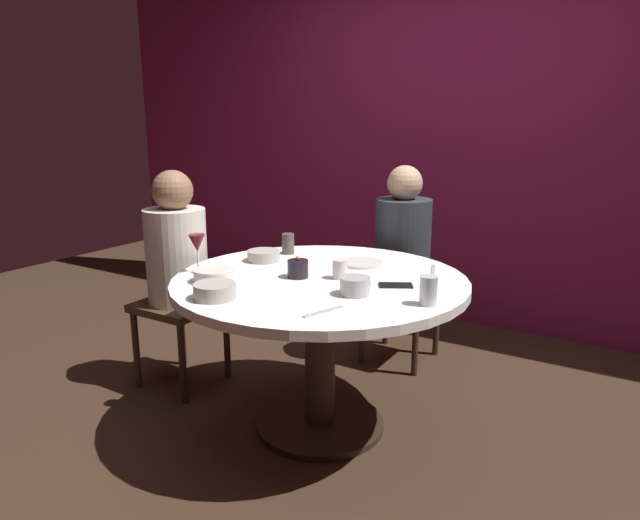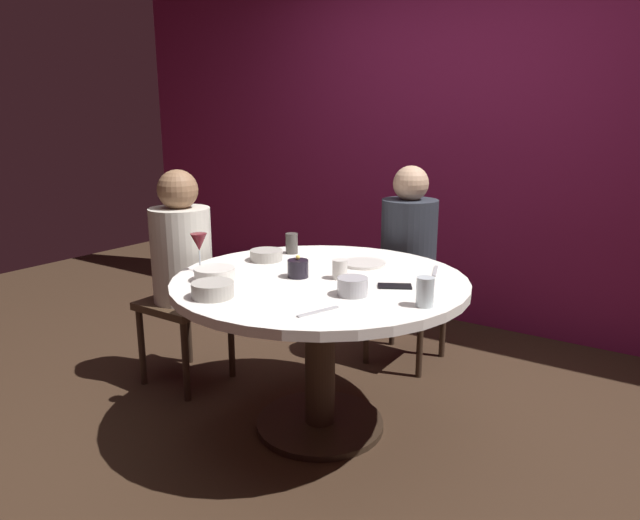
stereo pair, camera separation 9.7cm
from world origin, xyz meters
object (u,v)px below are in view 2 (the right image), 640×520
object	(u,v)px
cup_by_left_diner	(292,243)
cup_near_candle	(425,292)
wine_glass	(199,244)
seated_diner_left	(182,254)
bowl_salad_center	(266,255)
dining_table	(320,310)
cell_phone	(395,286)
seated_diner_back	(409,243)
bowl_serving_large	(352,286)
bowl_sauce_side	(215,274)
cup_by_right_diner	(340,269)
dinner_plate	(364,264)
bowl_small_white	(213,290)
candle_holder	(298,268)

from	to	relation	value
cup_by_left_diner	cup_near_candle	bearing A→B (deg)	-24.02
wine_glass	seated_diner_left	bearing A→B (deg)	149.04
seated_diner_left	cup_near_candle	distance (m)	1.43
bowl_salad_center	cup_near_candle	distance (m)	0.97
dining_table	bowl_salad_center	xyz separation A→B (m)	(-0.40, 0.11, 0.18)
cell_phone	dining_table	bearing A→B (deg)	69.15
cell_phone	bowl_salad_center	size ratio (longest dim) A/B	0.87
seated_diner_back	cell_phone	world-z (taller)	seated_diner_back
dining_table	bowl_serving_large	world-z (taller)	bowl_serving_large
bowl_sauce_side	cup_by_right_diner	size ratio (longest dim) A/B	2.08
dining_table	wine_glass	distance (m)	0.63
dinner_plate	bowl_salad_center	size ratio (longest dim) A/B	1.30
bowl_serving_large	bowl_sauce_side	bearing A→B (deg)	-166.39
seated_diner_left	cup_by_right_diner	xyz separation A→B (m)	(0.96, 0.03, 0.05)
bowl_serving_large	dinner_plate	bearing A→B (deg)	113.99
bowl_salad_center	seated_diner_back	bearing A→B (deg)	63.89
seated_diner_left	seated_diner_back	bearing A→B (deg)	46.18
dinner_plate	bowl_small_white	world-z (taller)	bowl_small_white
cell_phone	cup_by_right_diner	world-z (taller)	cup_by_right_diner
bowl_serving_large	dining_table	bearing A→B (deg)	150.55
cup_near_candle	cell_phone	bearing A→B (deg)	141.61
candle_holder	cup_by_left_diner	distance (m)	0.46
seated_diner_left	bowl_salad_center	world-z (taller)	seated_diner_left
cup_by_left_diner	dining_table	bearing A→B (deg)	-38.53
seated_diner_back	bowl_serving_large	xyz separation A→B (m)	(0.25, -1.06, 0.05)
candle_holder	wine_glass	world-z (taller)	wine_glass
seated_diner_back	cup_by_left_diner	size ratio (longest dim) A/B	10.96
dinner_plate	cell_phone	size ratio (longest dim) A/B	1.49
dinner_plate	cup_near_candle	xyz separation A→B (m)	(0.49, -0.41, 0.05)
seated_diner_left	wine_glass	size ratio (longest dim) A/B	6.63
cell_phone	bowl_sauce_side	bearing A→B (deg)	86.46
candle_holder	cup_by_right_diner	world-z (taller)	candle_holder
dining_table	cup_by_right_diner	xyz separation A→B (m)	(0.08, 0.03, 0.20)
wine_glass	dinner_plate	distance (m)	0.78
bowl_salad_center	bowl_small_white	size ratio (longest dim) A/B	0.96
wine_glass	bowl_salad_center	size ratio (longest dim) A/B	1.09
seated_diner_back	wine_glass	distance (m)	1.25
bowl_small_white	cup_near_candle	distance (m)	0.82
wine_glass	bowl_sauce_side	distance (m)	0.21
dining_table	seated_diner_back	xyz separation A→B (m)	(0.00, 0.92, 0.14)
seated_diner_back	cell_phone	xyz separation A→B (m)	(0.34, -0.87, 0.02)
seated_diner_left	dinner_plate	world-z (taller)	seated_diner_left
dinner_plate	cup_by_left_diner	distance (m)	0.44
bowl_serving_large	cup_by_left_diner	size ratio (longest dim) A/B	1.15
bowl_sauce_side	cup_by_right_diner	xyz separation A→B (m)	(0.44, 0.32, 0.02)
bowl_serving_large	bowl_small_white	world-z (taller)	bowl_serving_large
wine_glass	bowl_small_white	size ratio (longest dim) A/B	1.05
wine_glass	cup_by_left_diner	bearing A→B (deg)	74.39
wine_glass	seated_diner_back	bearing A→B (deg)	65.14
dining_table	bowl_small_white	size ratio (longest dim) A/B	7.82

